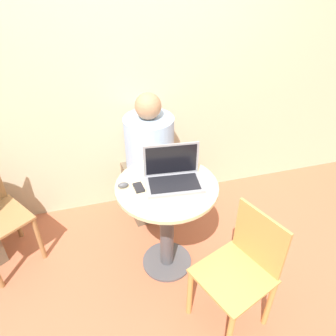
% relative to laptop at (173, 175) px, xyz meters
% --- Properties ---
extents(ground_plane, '(12.00, 12.00, 0.00)m').
position_rel_laptop_xyz_m(ground_plane, '(-0.05, -0.02, -0.83)').
color(ground_plane, '#B26042').
extents(back_wall, '(7.00, 0.05, 2.60)m').
position_rel_laptop_xyz_m(back_wall, '(-0.05, 0.86, 0.47)').
color(back_wall, beige).
rests_on(back_wall, ground_plane).
extents(round_table, '(0.68, 0.68, 0.78)m').
position_rel_laptop_xyz_m(round_table, '(-0.05, -0.02, -0.30)').
color(round_table, '#4C4C51').
rests_on(round_table, ground_plane).
extents(laptop, '(0.39, 0.26, 0.25)m').
position_rel_laptop_xyz_m(laptop, '(0.00, 0.00, 0.00)').
color(laptop, gray).
rests_on(laptop, round_table).
extents(cell_phone, '(0.07, 0.10, 0.02)m').
position_rel_laptop_xyz_m(cell_phone, '(-0.23, -0.00, -0.05)').
color(cell_phone, black).
rests_on(cell_phone, round_table).
extents(computer_mouse, '(0.07, 0.04, 0.04)m').
position_rel_laptop_xyz_m(computer_mouse, '(-0.33, 0.03, -0.04)').
color(computer_mouse, '#4C4C51').
rests_on(computer_mouse, round_table).
extents(chair_empty, '(0.52, 0.52, 0.84)m').
position_rel_laptop_xyz_m(chair_empty, '(0.27, -0.55, -0.39)').
color(chair_empty, tan).
rests_on(chair_empty, ground_plane).
extents(person_seated, '(0.46, 0.64, 1.17)m').
position_rel_laptop_xyz_m(person_seated, '(-0.04, 0.65, -0.35)').
color(person_seated, brown).
rests_on(person_seated, ground_plane).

